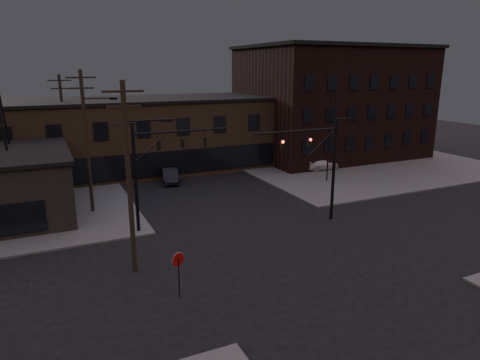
% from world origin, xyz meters
% --- Properties ---
extents(ground, '(140.00, 140.00, 0.00)m').
position_xyz_m(ground, '(0.00, 0.00, 0.00)').
color(ground, black).
rests_on(ground, ground).
extents(sidewalk_ne, '(30.00, 30.00, 0.15)m').
position_xyz_m(sidewalk_ne, '(22.00, 22.00, 0.07)').
color(sidewalk_ne, '#474744').
rests_on(sidewalk_ne, ground).
extents(building_row, '(40.00, 12.00, 8.00)m').
position_xyz_m(building_row, '(0.00, 28.00, 4.00)').
color(building_row, brown).
rests_on(building_row, ground).
extents(building_right, '(22.00, 16.00, 14.00)m').
position_xyz_m(building_right, '(22.00, 26.00, 7.00)').
color(building_right, black).
rests_on(building_right, ground).
extents(traffic_signal_near, '(7.12, 0.24, 8.00)m').
position_xyz_m(traffic_signal_near, '(5.36, 4.50, 4.93)').
color(traffic_signal_near, black).
rests_on(traffic_signal_near, ground).
extents(traffic_signal_far, '(7.12, 0.24, 8.00)m').
position_xyz_m(traffic_signal_far, '(-6.72, 8.00, 5.01)').
color(traffic_signal_far, black).
rests_on(traffic_signal_far, ground).
extents(stop_sign, '(0.72, 0.33, 2.48)m').
position_xyz_m(stop_sign, '(-8.00, -1.99, 1.84)').
color(stop_sign, black).
rests_on(stop_sign, ground).
extents(utility_pole_near, '(3.70, 0.28, 11.00)m').
position_xyz_m(utility_pole_near, '(-9.43, 2.00, 5.87)').
color(utility_pole_near, black).
rests_on(utility_pole_near, ground).
extents(utility_pole_mid, '(3.70, 0.28, 11.50)m').
position_xyz_m(utility_pole_mid, '(-10.44, 14.00, 6.13)').
color(utility_pole_mid, black).
rests_on(utility_pole_mid, ground).
extents(utility_pole_far, '(2.20, 0.28, 11.00)m').
position_xyz_m(utility_pole_far, '(-11.50, 26.00, 5.78)').
color(utility_pole_far, black).
rests_on(utility_pole_far, ground).
extents(lot_light_a, '(1.50, 0.28, 9.14)m').
position_xyz_m(lot_light_a, '(13.00, 14.00, 5.51)').
color(lot_light_a, black).
rests_on(lot_light_a, ground).
extents(lot_light_b, '(1.50, 0.28, 9.14)m').
position_xyz_m(lot_light_b, '(19.00, 19.00, 5.51)').
color(lot_light_b, black).
rests_on(lot_light_b, ground).
extents(parked_car_lot_a, '(4.46, 2.06, 1.48)m').
position_xyz_m(parked_car_lot_a, '(13.42, 22.62, 0.89)').
color(parked_car_lot_a, black).
rests_on(parked_car_lot_a, sidewalk_ne).
extents(parked_car_lot_b, '(4.24, 1.95, 1.20)m').
position_xyz_m(parked_car_lot_b, '(15.46, 18.35, 0.75)').
color(parked_car_lot_b, silver).
rests_on(parked_car_lot_b, sidewalk_ne).
extents(car_crossing, '(2.49, 4.76, 1.49)m').
position_xyz_m(car_crossing, '(-1.96, 20.82, 0.75)').
color(car_crossing, black).
rests_on(car_crossing, ground).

